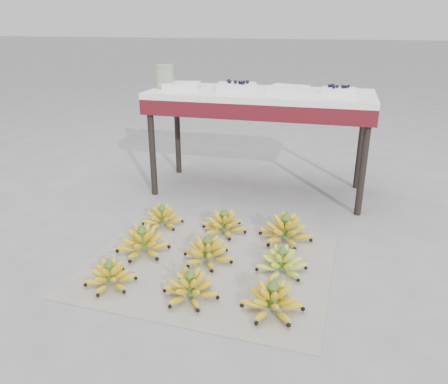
% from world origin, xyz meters
% --- Properties ---
extents(ground, '(60.00, 60.00, 0.00)m').
position_xyz_m(ground, '(0.00, 0.00, 0.00)').
color(ground, slate).
rests_on(ground, ground).
extents(newspaper_mat, '(1.29, 1.10, 0.01)m').
position_xyz_m(newspaper_mat, '(-0.11, -0.07, 0.00)').
color(newspaper_mat, silver).
rests_on(newspaper_mat, ground).
extents(bunch_front_left, '(0.27, 0.27, 0.15)m').
position_xyz_m(bunch_front_left, '(-0.51, -0.38, 0.06)').
color(bunch_front_left, yellow).
rests_on(bunch_front_left, newspaper_mat).
extents(bunch_front_center, '(0.30, 0.30, 0.16)m').
position_xyz_m(bunch_front_center, '(-0.10, -0.38, 0.06)').
color(bunch_front_center, yellow).
rests_on(bunch_front_center, newspaper_mat).
extents(bunch_front_right, '(0.35, 0.35, 0.17)m').
position_xyz_m(bunch_front_right, '(0.28, -0.39, 0.06)').
color(bunch_front_right, yellow).
rests_on(bunch_front_right, newspaper_mat).
extents(bunch_mid_left, '(0.32, 0.32, 0.17)m').
position_xyz_m(bunch_mid_left, '(-0.49, -0.05, 0.07)').
color(bunch_mid_left, yellow).
rests_on(bunch_mid_left, newspaper_mat).
extents(bunch_mid_center, '(0.33, 0.33, 0.16)m').
position_xyz_m(bunch_mid_center, '(-0.12, -0.05, 0.06)').
color(bunch_mid_center, yellow).
rests_on(bunch_mid_center, newspaper_mat).
extents(bunch_mid_right, '(0.30, 0.30, 0.16)m').
position_xyz_m(bunch_mid_right, '(0.27, -0.06, 0.06)').
color(bunch_mid_right, '#A2BF3A').
rests_on(bunch_mid_right, newspaper_mat).
extents(bunch_back_left, '(0.27, 0.27, 0.15)m').
position_xyz_m(bunch_back_left, '(-0.51, 0.29, 0.06)').
color(bunch_back_left, yellow).
rests_on(bunch_back_left, newspaper_mat).
extents(bunch_back_center, '(0.34, 0.34, 0.16)m').
position_xyz_m(bunch_back_center, '(-0.12, 0.30, 0.06)').
color(bunch_back_center, yellow).
rests_on(bunch_back_center, newspaper_mat).
extents(bunch_back_right, '(0.38, 0.38, 0.18)m').
position_xyz_m(bunch_back_right, '(0.25, 0.29, 0.07)').
color(bunch_back_right, yellow).
rests_on(bunch_back_right, newspaper_mat).
extents(vendor_table, '(1.54, 0.62, 0.74)m').
position_xyz_m(vendor_table, '(-0.06, 1.04, 0.65)').
color(vendor_table, black).
rests_on(vendor_table, ground).
extents(tray_far_left, '(0.29, 0.24, 0.04)m').
position_xyz_m(tray_far_left, '(-0.63, 1.03, 0.76)').
color(tray_far_left, silver).
rests_on(tray_far_left, vendor_table).
extents(tray_left, '(0.30, 0.24, 0.07)m').
position_xyz_m(tray_left, '(-0.23, 1.06, 0.76)').
color(tray_left, silver).
rests_on(tray_left, vendor_table).
extents(tray_right, '(0.29, 0.24, 0.04)m').
position_xyz_m(tray_right, '(0.13, 1.06, 0.76)').
color(tray_right, silver).
rests_on(tray_right, vendor_table).
extents(tray_far_right, '(0.23, 0.16, 0.06)m').
position_xyz_m(tray_far_right, '(0.47, 1.07, 0.76)').
color(tray_far_right, silver).
rests_on(tray_far_right, vendor_table).
extents(glass_jar, '(0.17, 0.17, 0.16)m').
position_xyz_m(glass_jar, '(-0.75, 1.01, 0.82)').
color(glass_jar, beige).
rests_on(glass_jar, vendor_table).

